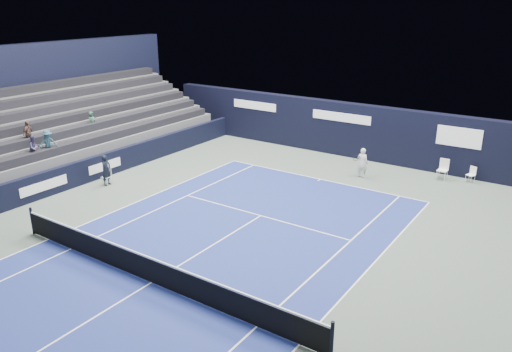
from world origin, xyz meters
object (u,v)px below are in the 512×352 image
(folding_chair_back_b, at_px, (472,173))
(line_judge_chair, at_px, (107,175))
(folding_chair_back_a, at_px, (444,166))
(tennis_player, at_px, (362,163))
(tennis_net, at_px, (150,269))

(folding_chair_back_b, xyz_separation_m, line_judge_chair, (-14.83, -10.43, 0.03))
(folding_chair_back_a, distance_m, tennis_player, 4.08)
(folding_chair_back_b, bearing_deg, line_judge_chair, -120.96)
(tennis_player, bearing_deg, folding_chair_back_b, 26.42)
(tennis_net, bearing_deg, tennis_player, 83.26)
(line_judge_chair, xyz_separation_m, tennis_player, (10.00, 8.03, 0.29))
(folding_chair_back_a, bearing_deg, tennis_net, -106.18)
(folding_chair_back_a, height_order, tennis_net, tennis_net)
(folding_chair_back_b, height_order, tennis_player, tennis_player)
(folding_chair_back_b, relative_size, tennis_net, 0.06)
(folding_chair_back_a, distance_m, tennis_net, 16.27)
(tennis_net, xyz_separation_m, tennis_player, (1.58, 13.40, 0.27))
(folding_chair_back_a, xyz_separation_m, tennis_net, (-5.12, -15.44, -0.20))
(folding_chair_back_a, bearing_deg, folding_chair_back_b, 17.33)
(tennis_player, bearing_deg, line_judge_chair, -141.23)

